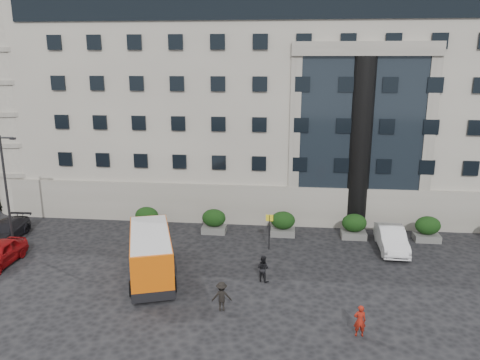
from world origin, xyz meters
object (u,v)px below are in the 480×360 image
object	(u,v)px
red_truck	(62,181)
pedestrian_c	(222,296)
hedge_c	(283,223)
bus_stop_sign	(269,226)
pedestrian_b	(263,268)
hedge_d	(354,226)
hedge_b	(214,221)
hedge_e	(427,229)
white_taxi	(391,239)
street_lamp	(7,189)
pedestrian_a	(360,321)
parked_car_d	(24,196)
hedge_a	(147,219)
minibus	(151,253)
parked_car_c	(5,231)

from	to	relation	value
red_truck	pedestrian_c	size ratio (longest dim) A/B	3.43
hedge_c	bus_stop_sign	xyz separation A→B (m)	(-0.90, -2.80, 0.80)
pedestrian_b	hedge_d	bearing A→B (deg)	-99.78
hedge_b	hedge_e	bearing A→B (deg)	0.00
bus_stop_sign	white_taxi	distance (m)	8.46
street_lamp	red_truck	xyz separation A→B (m)	(-2.83, 12.90, -2.86)
pedestrian_c	hedge_e	bearing A→B (deg)	-149.25
pedestrian_a	hedge_e	bearing A→B (deg)	-120.03
hedge_b	bus_stop_sign	xyz separation A→B (m)	(4.30, -2.80, 0.80)
hedge_c	parked_car_d	bearing A→B (deg)	167.49
hedge_d	pedestrian_a	world-z (taller)	hedge_d
bus_stop_sign	parked_car_d	bearing A→B (deg)	160.44
hedge_a	minibus	size ratio (longest dim) A/B	0.26
hedge_a	minibus	xyz separation A→B (m)	(2.65, -7.80, 0.63)
parked_car_d	white_taxi	bearing A→B (deg)	-9.89
hedge_e	street_lamp	distance (m)	29.34
hedge_b	street_lamp	xyz separation A→B (m)	(-13.14, -4.80, 3.44)
street_lamp	minibus	bearing A→B (deg)	-15.84
hedge_a	pedestrian_c	size ratio (longest dim) A/B	1.15
hedge_c	minibus	xyz separation A→B (m)	(-7.75, -7.80, 0.63)
red_truck	parked_car_c	xyz separation A→B (m)	(1.13, -11.15, -0.81)
street_lamp	parked_car_c	size ratio (longest dim) A/B	1.67
hedge_e	pedestrian_c	size ratio (longest dim) A/B	1.15
pedestrian_b	hedge_e	bearing A→B (deg)	-116.78
bus_stop_sign	pedestrian_b	xyz separation A→B (m)	(-0.15, -4.79, -0.92)
bus_stop_sign	parked_car_c	bearing A→B (deg)	-179.24
pedestrian_b	parked_car_d	bearing A→B (deg)	-0.12
hedge_a	pedestrian_c	xyz separation A→B (m)	(7.41, -11.17, -0.13)
hedge_c	minibus	bearing A→B (deg)	-134.81
parked_car_c	white_taxi	size ratio (longest dim) A/B	0.98
hedge_a	street_lamp	bearing A→B (deg)	-148.84
minibus	hedge_b	bearing A→B (deg)	53.58
street_lamp	minibus	distance (m)	11.36
pedestrian_b	hedge_b	bearing A→B (deg)	-31.68
hedge_b	street_lamp	bearing A→B (deg)	-159.93
bus_stop_sign	pedestrian_a	distance (m)	11.11
hedge_b	minibus	bearing A→B (deg)	-108.11
parked_car_d	pedestrian_c	distance (m)	26.16
parked_car_c	pedestrian_c	size ratio (longest dim) A/B	2.99
hedge_a	minibus	bearing A→B (deg)	-71.26
hedge_a	red_truck	distance (m)	13.49
hedge_e	pedestrian_a	bearing A→B (deg)	-117.12
white_taxi	street_lamp	bearing A→B (deg)	-172.94
pedestrian_b	pedestrian_c	bearing A→B (deg)	91.14
parked_car_d	pedestrian_a	world-z (taller)	pedestrian_a
hedge_d	red_truck	bearing A→B (deg)	162.94
hedge_c	hedge_e	size ratio (longest dim) A/B	1.00
white_taxi	hedge_e	bearing A→B (deg)	35.02
hedge_e	pedestrian_b	world-z (taller)	hedge_e
parked_car_d	pedestrian_c	xyz separation A→B (m)	(20.41, -16.37, 0.04)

